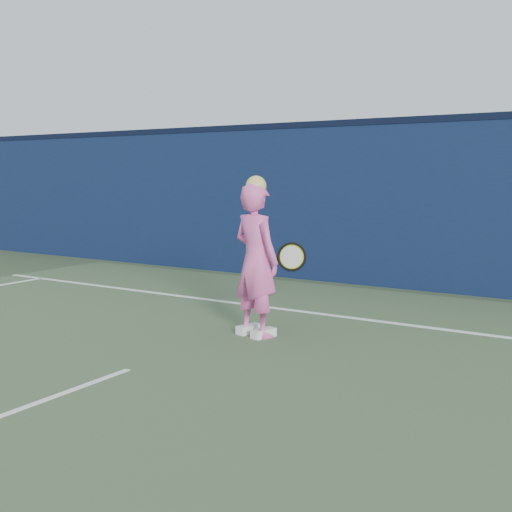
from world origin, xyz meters
The scene contains 5 objects.
ground centered at (0.00, 0.00, 0.00)m, with size 80.00×80.00×0.00m, color #37492D.
backstop_wall centered at (0.00, 6.50, 1.25)m, with size 24.00×0.40×2.50m, color #0C1A34.
wall_cap centered at (0.00, 6.50, 2.55)m, with size 24.00×0.42×0.10m, color black.
player centered at (0.31, 2.67, 0.83)m, with size 0.69×0.54×1.73m.
racket centered at (0.45, 3.14, 0.82)m, with size 0.63×0.17×0.33m.
Camera 1 is at (3.92, -3.09, 1.74)m, focal length 45.00 mm.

